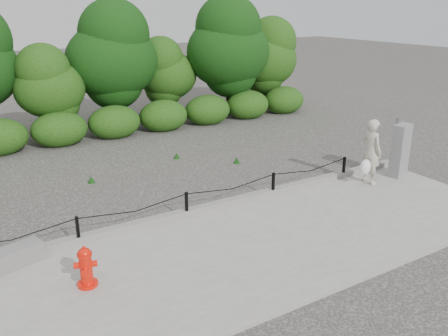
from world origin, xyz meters
TOP-DOWN VIEW (x-y plane):
  - ground at (0.00, 0.00)m, footprint 90.00×90.00m
  - sidewalk at (0.00, -2.00)m, footprint 14.00×4.00m
  - curb at (0.00, 0.05)m, footprint 14.00×0.22m
  - chain_barrier at (0.00, 0.00)m, footprint 10.06×0.06m
  - treeline at (0.57, 8.93)m, footprint 20.44×3.93m
  - fire_hydrant at (-2.80, -1.64)m, footprint 0.45×0.46m
  - pedestrian at (5.27, -0.67)m, footprint 0.75×0.69m
  - concrete_block at (-3.83, -0.25)m, footprint 1.21×0.70m
  - utility_cabinet at (6.40, -0.72)m, footprint 0.64×0.48m

SIDE VIEW (x-z plane):
  - ground at x=0.00m, z-range 0.00..0.00m
  - sidewalk at x=0.00m, z-range 0.00..0.08m
  - curb at x=0.00m, z-range 0.08..0.22m
  - concrete_block at x=-3.83m, z-range 0.08..0.45m
  - fire_hydrant at x=-2.80m, z-range 0.06..0.83m
  - chain_barrier at x=0.00m, z-range 0.16..0.76m
  - utility_cabinet at x=6.40m, z-range 0.00..1.67m
  - pedestrian at x=5.27m, z-range 0.06..1.84m
  - treeline at x=0.57m, z-range 0.16..5.16m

